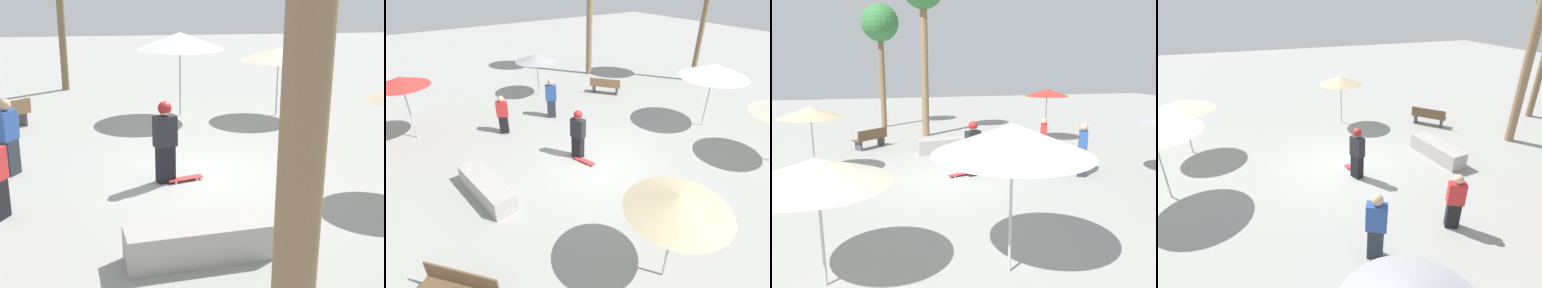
# 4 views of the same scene
# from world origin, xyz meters

# --- Properties ---
(ground_plane) EXTENTS (60.00, 60.00, 0.00)m
(ground_plane) POSITION_xyz_m (0.00, 0.00, 0.00)
(ground_plane) COLOR #9E9E99
(skater_main) EXTENTS (0.41, 0.54, 1.79)m
(skater_main) POSITION_xyz_m (-0.25, 0.81, 0.97)
(skater_main) COLOR black
(skater_main) RESTS_ON ground_plane
(skateboard) EXTENTS (0.44, 0.82, 0.07)m
(skateboard) POSITION_xyz_m (-0.26, 0.39, 0.06)
(skateboard) COLOR red
(skateboard) RESTS_ON ground_plane
(concrete_ledge) EXTENTS (0.97, 2.40, 0.59)m
(concrete_ledge) POSITION_xyz_m (-3.64, 0.54, 0.29)
(concrete_ledge) COLOR #A8A39E
(concrete_ledge) RESTS_ON ground_plane
(bench_far) EXTENTS (1.35, 1.52, 0.85)m
(bench_far) POSITION_xyz_m (4.44, 5.16, 0.43)
(bench_far) COLOR #47474C
(bench_far) RESTS_ON ground_plane
(shade_umbrella_cream) EXTENTS (2.35, 2.35, 2.16)m
(shade_umbrella_cream) POSITION_xyz_m (5.22, -3.16, 1.96)
(shade_umbrella_cream) COLOR #B7B7BC
(shade_umbrella_cream) RESTS_ON ground_plane
(shade_umbrella_white) EXTENTS (2.68, 2.68, 2.63)m
(shade_umbrella_white) POSITION_xyz_m (5.54, -0.09, 2.38)
(shade_umbrella_white) COLOR #B7B7BC
(shade_umbrella_white) RESTS_ON ground_plane
(bystander_far) EXTENTS (0.54, 0.46, 1.74)m
(bystander_far) POSITION_xyz_m (0.64, 4.23, 0.87)
(bystander_far) COLOR #282D38
(bystander_far) RESTS_ON ground_plane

